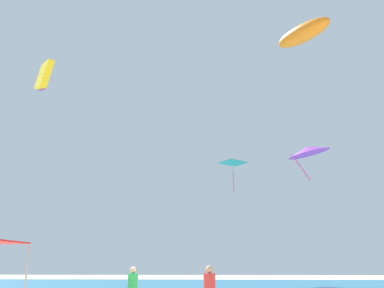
{
  "coord_description": "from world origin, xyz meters",
  "views": [
    {
      "loc": [
        2.89,
        -17.08,
        1.82
      ],
      "look_at": [
        1.19,
        13.46,
        10.45
      ],
      "focal_mm": 39.72,
      "sensor_mm": 36.0,
      "label": 1
    }
  ],
  "objects_px": {
    "person_leftmost": "(209,287)",
    "kite_diamond_teal": "(233,164)",
    "person_near_tent": "(133,285)",
    "kite_parafoil_yellow": "(43,77)",
    "kite_delta_purple": "(308,150)",
    "kite_inflatable_orange": "(303,33)"
  },
  "relations": [
    {
      "from": "kite_diamond_teal",
      "to": "kite_parafoil_yellow",
      "type": "height_order",
      "value": "kite_parafoil_yellow"
    },
    {
      "from": "kite_parafoil_yellow",
      "to": "kite_delta_purple",
      "type": "bearing_deg",
      "value": 90.79
    },
    {
      "from": "kite_delta_purple",
      "to": "kite_inflatable_orange",
      "type": "bearing_deg",
      "value": -26.74
    },
    {
      "from": "kite_inflatable_orange",
      "to": "kite_delta_purple",
      "type": "bearing_deg",
      "value": 128.59
    },
    {
      "from": "kite_diamond_teal",
      "to": "kite_delta_purple",
      "type": "bearing_deg",
      "value": -148.78
    },
    {
      "from": "kite_parafoil_yellow",
      "to": "person_leftmost",
      "type": "bearing_deg",
      "value": 16.35
    },
    {
      "from": "kite_parafoil_yellow",
      "to": "kite_inflatable_orange",
      "type": "bearing_deg",
      "value": 69.78
    },
    {
      "from": "kite_diamond_teal",
      "to": "person_near_tent",
      "type": "bearing_deg",
      "value": 133.92
    },
    {
      "from": "kite_parafoil_yellow",
      "to": "person_near_tent",
      "type": "bearing_deg",
      "value": 13.23
    },
    {
      "from": "kite_delta_purple",
      "to": "kite_inflatable_orange",
      "type": "distance_m",
      "value": 11.75
    },
    {
      "from": "person_leftmost",
      "to": "kite_inflatable_orange",
      "type": "height_order",
      "value": "kite_inflatable_orange"
    },
    {
      "from": "kite_diamond_teal",
      "to": "kite_inflatable_orange",
      "type": "height_order",
      "value": "kite_inflatable_orange"
    },
    {
      "from": "person_leftmost",
      "to": "kite_diamond_teal",
      "type": "height_order",
      "value": "kite_diamond_teal"
    },
    {
      "from": "kite_delta_purple",
      "to": "kite_inflatable_orange",
      "type": "relative_size",
      "value": 1.03
    },
    {
      "from": "person_near_tent",
      "to": "kite_parafoil_yellow",
      "type": "bearing_deg",
      "value": 134.76
    },
    {
      "from": "person_near_tent",
      "to": "kite_diamond_teal",
      "type": "relative_size",
      "value": 0.55
    },
    {
      "from": "person_near_tent",
      "to": "kite_delta_purple",
      "type": "xyz_separation_m",
      "value": [
        12.19,
        22.02,
        11.19
      ]
    },
    {
      "from": "person_near_tent",
      "to": "person_leftmost",
      "type": "xyz_separation_m",
      "value": [
        3.07,
        -2.04,
        0.03
      ]
    },
    {
      "from": "person_leftmost",
      "to": "kite_diamond_teal",
      "type": "bearing_deg",
      "value": 130.0
    },
    {
      "from": "person_near_tent",
      "to": "kite_parafoil_yellow",
      "type": "height_order",
      "value": "kite_parafoil_yellow"
    },
    {
      "from": "person_near_tent",
      "to": "kite_delta_purple",
      "type": "bearing_deg",
      "value": 64.12
    },
    {
      "from": "person_leftmost",
      "to": "kite_diamond_teal",
      "type": "xyz_separation_m",
      "value": [
        2.11,
        27.23,
        10.61
      ]
    }
  ]
}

